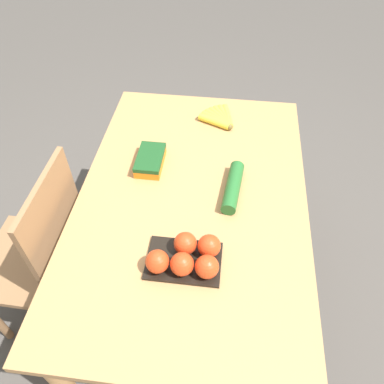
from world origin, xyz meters
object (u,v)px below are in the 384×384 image
banana_bunch (220,119)px  cucumber_near (233,187)px  tomato_pack (188,257)px  carrot_bag (150,160)px  chair (43,256)px

banana_bunch → cucumber_near: (-0.43, -0.08, 0.01)m
banana_bunch → tomato_pack: bearing=176.2°
cucumber_near → carrot_bag: bearing=72.2°
carrot_bag → cucumber_near: cucumber_near is taller
carrot_bag → cucumber_near: 0.35m
chair → tomato_pack: (-0.14, -0.63, 0.33)m
chair → tomato_pack: size_ratio=3.86×
banana_bunch → carrot_bag: 0.41m
chair → banana_bunch: 0.97m
banana_bunch → carrot_bag: (-0.32, 0.26, 0.01)m
banana_bunch → cucumber_near: size_ratio=0.70×
banana_bunch → tomato_pack: 0.76m
banana_bunch → carrot_bag: carrot_bag is taller
tomato_pack → cucumber_near: tomato_pack is taller
tomato_pack → cucumber_near: size_ratio=1.01×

